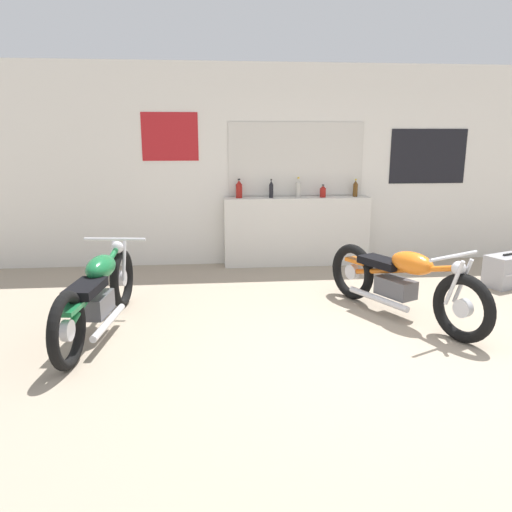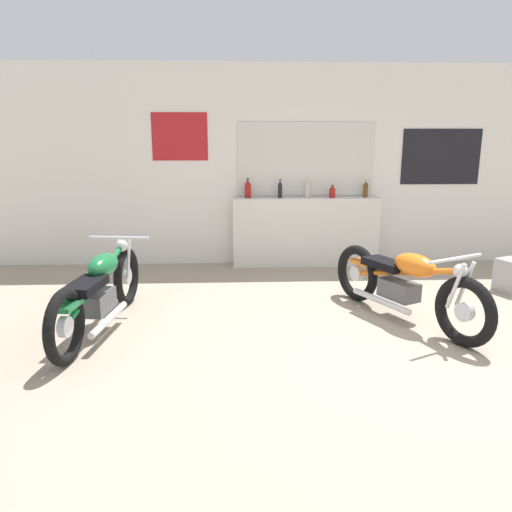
{
  "view_description": "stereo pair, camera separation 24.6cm",
  "coord_description": "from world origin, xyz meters",
  "px_view_note": "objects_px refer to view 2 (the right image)",
  "views": [
    {
      "loc": [
        -1.65,
        -3.8,
        1.83
      ],
      "look_at": [
        -1.2,
        0.84,
        0.7
      ],
      "focal_mm": 35.0,
      "sensor_mm": 36.0,
      "label": 1
    },
    {
      "loc": [
        -1.4,
        -3.81,
        1.83
      ],
      "look_at": [
        -1.2,
        0.84,
        0.7
      ],
      "focal_mm": 35.0,
      "sensor_mm": 36.0,
      "label": 2
    }
  ],
  "objects_px": {
    "bottle_left_center": "(280,190)",
    "motorcycle_green": "(100,290)",
    "bottle_leftmost": "(248,189)",
    "motorcycle_orange": "(404,283)",
    "bottle_center": "(307,189)",
    "bottle_right_center": "(332,192)",
    "bottle_rightmost": "(366,189)"
  },
  "relations": [
    {
      "from": "bottle_left_center",
      "to": "motorcycle_green",
      "type": "relative_size",
      "value": 0.12
    },
    {
      "from": "bottle_leftmost",
      "to": "motorcycle_orange",
      "type": "bearing_deg",
      "value": -56.69
    },
    {
      "from": "bottle_leftmost",
      "to": "bottle_center",
      "type": "bearing_deg",
      "value": -1.84
    },
    {
      "from": "bottle_right_center",
      "to": "bottle_leftmost",
      "type": "bearing_deg",
      "value": 178.03
    },
    {
      "from": "bottle_leftmost",
      "to": "bottle_right_center",
      "type": "bearing_deg",
      "value": -1.97
    },
    {
      "from": "bottle_rightmost",
      "to": "motorcycle_green",
      "type": "height_order",
      "value": "bottle_rightmost"
    },
    {
      "from": "motorcycle_orange",
      "to": "bottle_leftmost",
      "type": "bearing_deg",
      "value": 123.31
    },
    {
      "from": "bottle_right_center",
      "to": "bottle_rightmost",
      "type": "height_order",
      "value": "bottle_rightmost"
    },
    {
      "from": "bottle_leftmost",
      "to": "bottle_left_center",
      "type": "distance_m",
      "value": 0.45
    },
    {
      "from": "bottle_leftmost",
      "to": "motorcycle_orange",
      "type": "relative_size",
      "value": 0.14
    },
    {
      "from": "bottle_center",
      "to": "motorcycle_green",
      "type": "bearing_deg",
      "value": -134.22
    },
    {
      "from": "bottle_rightmost",
      "to": "motorcycle_green",
      "type": "bearing_deg",
      "value": -142.59
    },
    {
      "from": "bottle_leftmost",
      "to": "bottle_left_center",
      "type": "xyz_separation_m",
      "value": [
        0.45,
        -0.02,
        -0.0
      ]
    },
    {
      "from": "motorcycle_green",
      "to": "bottle_leftmost",
      "type": "bearing_deg",
      "value": 58.4
    },
    {
      "from": "bottle_left_center",
      "to": "bottle_leftmost",
      "type": "bearing_deg",
      "value": 176.85
    },
    {
      "from": "bottle_rightmost",
      "to": "bottle_left_center",
      "type": "bearing_deg",
      "value": -178.64
    },
    {
      "from": "bottle_left_center",
      "to": "motorcycle_green",
      "type": "xyz_separation_m",
      "value": [
        -1.93,
        -2.38,
        -0.69
      ]
    },
    {
      "from": "bottle_left_center",
      "to": "bottle_center",
      "type": "relative_size",
      "value": 0.91
    },
    {
      "from": "motorcycle_orange",
      "to": "motorcycle_green",
      "type": "relative_size",
      "value": 0.9
    },
    {
      "from": "bottle_right_center",
      "to": "motorcycle_orange",
      "type": "xyz_separation_m",
      "value": [
        0.32,
        -2.24,
        -0.66
      ]
    },
    {
      "from": "motorcycle_green",
      "to": "bottle_center",
      "type": "bearing_deg",
      "value": 45.78
    },
    {
      "from": "bottle_leftmost",
      "to": "bottle_left_center",
      "type": "bearing_deg",
      "value": -3.15
    },
    {
      "from": "bottle_right_center",
      "to": "bottle_rightmost",
      "type": "distance_m",
      "value": 0.49
    },
    {
      "from": "bottle_center",
      "to": "bottle_right_center",
      "type": "bearing_deg",
      "value": -2.29
    },
    {
      "from": "bottle_center",
      "to": "motorcycle_orange",
      "type": "relative_size",
      "value": 0.15
    },
    {
      "from": "bottle_leftmost",
      "to": "bottle_left_center",
      "type": "relative_size",
      "value": 1.02
    },
    {
      "from": "bottle_left_center",
      "to": "motorcycle_orange",
      "type": "xyz_separation_m",
      "value": [
        1.05,
        -2.26,
        -0.7
      ]
    },
    {
      "from": "bottle_left_center",
      "to": "bottle_center",
      "type": "xyz_separation_m",
      "value": [
        0.38,
        -0.0,
        0.01
      ]
    },
    {
      "from": "bottle_right_center",
      "to": "motorcycle_orange",
      "type": "distance_m",
      "value": 2.36
    },
    {
      "from": "bottle_leftmost",
      "to": "motorcycle_green",
      "type": "distance_m",
      "value": 2.91
    },
    {
      "from": "bottle_center",
      "to": "motorcycle_green",
      "type": "relative_size",
      "value": 0.14
    },
    {
      "from": "bottle_center",
      "to": "bottle_leftmost",
      "type": "bearing_deg",
      "value": 178.16
    }
  ]
}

